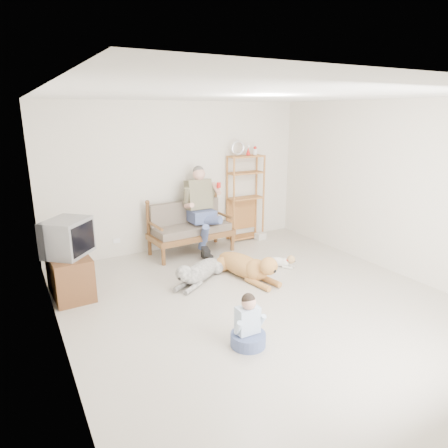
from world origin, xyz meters
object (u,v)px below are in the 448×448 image
etagere (245,197)px  golden_retriever (247,266)px  loveseat (190,226)px  tv_stand (69,275)px

etagere → golden_retriever: (-1.03, -1.73, -0.68)m
golden_retriever → loveseat: bearing=90.1°
loveseat → golden_retriever: size_ratio=1.01×
loveseat → etagere: size_ratio=0.78×
tv_stand → golden_retriever: tv_stand is taller
etagere → tv_stand: bearing=-163.8°
etagere → loveseat: bearing=-171.9°
tv_stand → loveseat: bearing=17.9°
loveseat → etagere: (1.31, 0.19, 0.38)m
golden_retriever → tv_stand: bearing=154.3°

